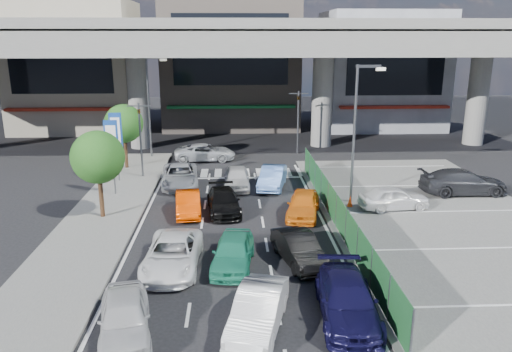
{
  "coord_description": "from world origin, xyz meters",
  "views": [
    {
      "loc": [
        0.04,
        -21.73,
        9.48
      ],
      "look_at": [
        1.35,
        5.22,
        1.92
      ],
      "focal_mm": 35.0,
      "sensor_mm": 36.0,
      "label": 1
    }
  ],
  "objects": [
    {
      "name": "crossing_wagon_silver",
      "position": [
        -2.11,
        16.85,
        0.66
      ],
      "size": [
        4.79,
        2.28,
        1.32
      ],
      "primitive_type": "imported",
      "rotation": [
        0.0,
        0.0,
        1.59
      ],
      "color": "silver",
      "rests_on": "ground"
    },
    {
      "name": "street_lamp_right",
      "position": [
        7.17,
        6.0,
        4.77
      ],
      "size": [
        1.65,
        0.22,
        8.0
      ],
      "color": "#595B60",
      "rests_on": "ground"
    },
    {
      "name": "wagon_silver_front_left",
      "position": [
        -3.41,
        9.9,
        0.69
      ],
      "size": [
        2.74,
        5.16,
        1.38
      ],
      "primitive_type": "imported",
      "rotation": [
        0.0,
        0.0,
        0.09
      ],
      "color": "#B0B3B8",
      "rests_on": "ground"
    },
    {
      "name": "taxi_orange_right",
      "position": [
        3.85,
        3.75,
        0.69
      ],
      "size": [
        2.5,
        4.31,
        1.38
      ],
      "primitive_type": "imported",
      "rotation": [
        0.0,
        0.0,
        -0.23
      ],
      "color": "orange",
      "rests_on": "ground"
    },
    {
      "name": "expressway",
      "position": [
        0.0,
        22.0,
        8.76
      ],
      "size": [
        64.0,
        14.0,
        10.75
      ],
      "color": "slate",
      "rests_on": "ground"
    },
    {
      "name": "parked_sedan_dgrey",
      "position": [
        14.28,
        7.17,
        0.83
      ],
      "size": [
        5.3,
        2.19,
        1.53
      ],
      "primitive_type": "imported",
      "rotation": [
        0.0,
        0.0,
        1.58
      ],
      "color": "#292A2E",
      "rests_on": "parking_lot"
    },
    {
      "name": "street_lamp_left",
      "position": [
        -6.33,
        18.0,
        4.77
      ],
      "size": [
        1.65,
        0.22,
        8.0
      ],
      "color": "#595B60",
      "rests_on": "ground"
    },
    {
      "name": "ground",
      "position": [
        0.0,
        0.0,
        0.0
      ],
      "size": [
        120.0,
        120.0,
        0.0
      ],
      "primitive_type": "plane",
      "color": "black",
      "rests_on": "ground"
    },
    {
      "name": "hatch_white_back_mid",
      "position": [
        0.83,
        -6.99,
        0.69
      ],
      "size": [
        2.49,
        4.42,
        1.38
      ],
      "primitive_type": "imported",
      "rotation": [
        0.0,
        0.0,
        -0.26
      ],
      "color": "white",
      "rests_on": "ground"
    },
    {
      "name": "traffic_light_left",
      "position": [
        -6.2,
        12.0,
        3.94
      ],
      "size": [
        1.6,
        1.24,
        5.2
      ],
      "color": "#595B60",
      "rests_on": "ground"
    },
    {
      "name": "building_center",
      "position": [
        0.0,
        32.97,
        7.49
      ],
      "size": [
        14.0,
        10.9,
        15.0
      ],
      "color": "gray",
      "rests_on": "ground"
    },
    {
      "name": "sedan_white_mid_left",
      "position": [
        -2.53,
        -2.3,
        0.67
      ],
      "size": [
        2.39,
        4.89,
        1.34
      ],
      "primitive_type": "imported",
      "rotation": [
        0.0,
        0.0,
        -0.04
      ],
      "color": "white",
      "rests_on": "ground"
    },
    {
      "name": "signboard_far",
      "position": [
        -7.6,
        10.99,
        3.06
      ],
      "size": [
        0.8,
        0.14,
        4.7
      ],
      "color": "#595B60",
      "rests_on": "ground"
    },
    {
      "name": "taxi_orange_left",
      "position": [
        -2.44,
        4.45,
        0.61
      ],
      "size": [
        1.67,
        3.84,
        1.23
      ],
      "primitive_type": "imported",
      "rotation": [
        0.0,
        0.0,
        0.1
      ],
      "color": "#D33700",
      "rests_on": "ground"
    },
    {
      "name": "fence_run",
      "position": [
        5.3,
        1.0,
        0.9
      ],
      "size": [
        0.16,
        22.0,
        1.8
      ],
      "primitive_type": null,
      "color": "#1C5128",
      "rests_on": "ground"
    },
    {
      "name": "traffic_cone",
      "position": [
        6.76,
        5.13,
        0.37
      ],
      "size": [
        0.41,
        0.41,
        0.63
      ],
      "primitive_type": "cone",
      "rotation": [
        0.0,
        0.0,
        -0.33
      ],
      "color": "#E83E0C",
      "rests_on": "parking_lot"
    },
    {
      "name": "hatch_black_mid_right",
      "position": [
        2.86,
        -1.96,
        0.65
      ],
      "size": [
        2.27,
        4.13,
        1.29
      ],
      "primitive_type": "imported",
      "rotation": [
        0.0,
        0.0,
        0.24
      ],
      "color": "black",
      "rests_on": "ground"
    },
    {
      "name": "minivan_navy_back",
      "position": [
        3.95,
        -6.45,
        0.69
      ],
      "size": [
        2.24,
        4.87,
        1.38
      ],
      "primitive_type": "imported",
      "rotation": [
        0.0,
        0.0,
        -0.07
      ],
      "color": "black",
      "rests_on": "ground"
    },
    {
      "name": "signboard_near",
      "position": [
        -7.2,
        7.99,
        3.06
      ],
      "size": [
        0.8,
        0.14,
        4.7
      ],
      "color": "#595B60",
      "rests_on": "ground"
    },
    {
      "name": "traffic_light_right",
      "position": [
        5.5,
        19.0,
        3.94
      ],
      "size": [
        1.6,
        1.24,
        5.2
      ],
      "color": "#595B60",
      "rests_on": "ground"
    },
    {
      "name": "sedan_white_front_mid",
      "position": [
        0.31,
        9.29,
        0.69
      ],
      "size": [
        1.63,
        4.05,
        1.38
      ],
      "primitive_type": "imported",
      "rotation": [
        0.0,
        0.0,
        0.0
      ],
      "color": "silver",
      "rests_on": "ground"
    },
    {
      "name": "sidewalk_left",
      "position": [
        -7.0,
        4.0,
        0.06
      ],
      "size": [
        4.0,
        30.0,
        0.12
      ],
      "primitive_type": "cube",
      "color": "#595856",
      "rests_on": "ground"
    },
    {
      "name": "sedan_black_mid",
      "position": [
        -0.47,
        4.69,
        0.61
      ],
      "size": [
        2.13,
        4.37,
        1.23
      ],
      "primitive_type": "imported",
      "rotation": [
        0.0,
        0.0,
        0.1
      ],
      "color": "black",
      "rests_on": "ground"
    },
    {
      "name": "kei_truck_front_right",
      "position": [
        2.62,
        9.25,
        0.69
      ],
      "size": [
        2.31,
        4.4,
        1.38
      ],
      "primitive_type": "imported",
      "rotation": [
        0.0,
        0.0,
        -0.21
      ],
      "color": "#5782CC",
      "rests_on": "ground"
    },
    {
      "name": "building_east",
      "position": [
        16.0,
        31.97,
        5.99
      ],
      "size": [
        12.0,
        10.9,
        12.0
      ],
      "color": "gray",
      "rests_on": "ground"
    },
    {
      "name": "taxi_teal_mid",
      "position": [
        0.02,
        -2.25,
        0.69
      ],
      "size": [
        2.1,
        4.21,
        1.38
      ],
      "primitive_type": "imported",
      "rotation": [
        0.0,
        0.0,
        -0.12
      ],
      "color": "#25906E",
      "rests_on": "ground"
    },
    {
      "name": "parked_sedan_white",
      "position": [
        9.1,
        4.56,
        0.73
      ],
      "size": [
        4.08,
        2.02,
        1.34
      ],
      "primitive_type": "imported",
      "rotation": [
        0.0,
        0.0,
        1.69
      ],
      "color": "white",
      "rests_on": "parking_lot"
    },
    {
      "name": "building_west",
      "position": [
        -16.0,
        31.97,
        6.49
      ],
      "size": [
        12.0,
        10.9,
        13.0
      ],
      "color": "#A39A83",
      "rests_on": "ground"
    },
    {
      "name": "tree_near",
      "position": [
        -7.0,
        4.0,
        3.39
      ],
      "size": [
        2.8,
        2.8,
        4.8
      ],
      "color": "#382314",
      "rests_on": "ground"
    },
    {
      "name": "tree_far",
      "position": [
        -7.8,
        14.5,
        3.39
      ],
      "size": [
        2.8,
        2.8,
        4.8
      ],
      "color": "#382314",
      "rests_on": "ground"
    },
    {
      "name": "van_white_back_left",
      "position": [
        -3.54,
        -7.17,
        0.69
      ],
      "size": [
        2.38,
        4.29,
        1.38
      ],
      "primitive_type": "imported",
      "rotation": [
        0.0,
        0.0,
        0.19
      ],
      "color": "silver",
      "rests_on": "ground"
    },
    {
      "name": "parking_lot",
      "position": [
        11.0,
        2.0,
        0.03
      ],
      "size": [
        12.0,
        28.0,
        0.06
      ],
      "primitive_type": "cube",
      "color": "#595856",
      "rests_on": "ground"
    }
  ]
}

